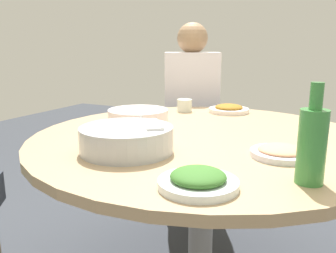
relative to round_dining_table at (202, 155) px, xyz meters
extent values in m
cylinder|color=#99999E|center=(0.00, 0.00, -0.29)|extent=(0.10, 0.10, 0.68)
cylinder|color=tan|center=(0.00, 0.00, 0.06)|extent=(1.33, 1.33, 0.03)
cylinder|color=#B2B5BA|center=(0.31, -0.15, 0.12)|extent=(0.31, 0.31, 0.08)
ellipsoid|color=white|center=(0.31, -0.15, 0.13)|extent=(0.25, 0.25, 0.09)
cube|color=white|center=(0.26, -0.08, 0.17)|extent=(0.15, 0.14, 0.01)
cylinder|color=white|center=(-0.09, -0.35, 0.11)|extent=(0.27, 0.27, 0.06)
cylinder|color=black|center=(-0.09, -0.35, 0.11)|extent=(0.24, 0.24, 0.04)
cylinder|color=silver|center=(-0.09, -0.35, 0.13)|extent=(0.25, 0.19, 0.01)
cylinder|color=silver|center=(0.14, 0.32, 0.09)|extent=(0.19, 0.19, 0.02)
ellipsoid|color=tan|center=(0.14, 0.32, 0.10)|extent=(0.14, 0.14, 0.03)
cylinder|color=silver|center=(0.49, 0.18, 0.09)|extent=(0.20, 0.20, 0.02)
ellipsoid|color=#366927|center=(0.49, 0.18, 0.11)|extent=(0.14, 0.14, 0.04)
cylinder|color=white|center=(-0.52, -0.06, 0.09)|extent=(0.21, 0.21, 0.02)
ellipsoid|color=#93621B|center=(-0.52, -0.06, 0.11)|extent=(0.14, 0.14, 0.03)
cylinder|color=#3A863E|center=(0.33, 0.42, 0.18)|extent=(0.07, 0.07, 0.19)
cylinder|color=#3A863E|center=(0.33, 0.42, 0.30)|extent=(0.03, 0.03, 0.07)
cylinder|color=silver|center=(-0.44, -0.28, 0.11)|extent=(0.08, 0.08, 0.06)
cylinder|color=brown|center=(-0.82, -0.40, -0.43)|extent=(0.34, 0.34, 0.46)
cube|color=#2D333D|center=(-0.82, -0.40, -0.14)|extent=(0.45, 0.44, 0.12)
cube|color=silver|center=(-0.82, -0.40, 0.15)|extent=(0.33, 0.39, 0.46)
sphere|color=#A27E5A|center=(-0.82, -0.40, 0.47)|extent=(0.19, 0.19, 0.19)
camera|label=1|loc=(1.25, 0.48, 0.42)|focal=37.84mm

